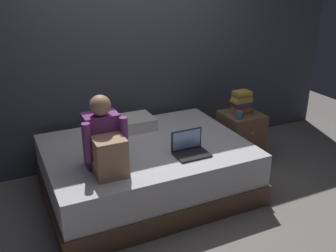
{
  "coord_description": "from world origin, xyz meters",
  "views": [
    {
      "loc": [
        -1.47,
        -2.91,
        2.16
      ],
      "look_at": [
        -0.05,
        0.1,
        0.79
      ],
      "focal_mm": 40.87,
      "sensor_mm": 36.0,
      "label": 1
    }
  ],
  "objects_px": {
    "laptop": "(190,148)",
    "bed": "(146,169)",
    "book_stack": "(241,102)",
    "pillow": "(128,124)",
    "nightstand": "(240,137)",
    "mug": "(239,115)",
    "person_sitting": "(105,142)"
  },
  "relations": [
    {
      "from": "laptop",
      "to": "pillow",
      "type": "bearing_deg",
      "value": 111.93
    },
    {
      "from": "nightstand",
      "to": "book_stack",
      "type": "height_order",
      "value": "book_stack"
    },
    {
      "from": "nightstand",
      "to": "pillow",
      "type": "bearing_deg",
      "value": 169.47
    },
    {
      "from": "nightstand",
      "to": "laptop",
      "type": "height_order",
      "value": "laptop"
    },
    {
      "from": "person_sitting",
      "to": "mug",
      "type": "height_order",
      "value": "person_sitting"
    },
    {
      "from": "bed",
      "to": "book_stack",
      "type": "xyz_separation_m",
      "value": [
        1.29,
        0.22,
        0.47
      ]
    },
    {
      "from": "bed",
      "to": "laptop",
      "type": "bearing_deg",
      "value": -50.42
    },
    {
      "from": "nightstand",
      "to": "book_stack",
      "type": "bearing_deg",
      "value": 130.46
    },
    {
      "from": "bed",
      "to": "laptop",
      "type": "height_order",
      "value": "laptop"
    },
    {
      "from": "book_stack",
      "to": "person_sitting",
      "type": "bearing_deg",
      "value": -163.79
    },
    {
      "from": "mug",
      "to": "person_sitting",
      "type": "bearing_deg",
      "value": -167.0
    },
    {
      "from": "mug",
      "to": "pillow",
      "type": "bearing_deg",
      "value": 162.98
    },
    {
      "from": "pillow",
      "to": "nightstand",
      "type": "bearing_deg",
      "value": -10.53
    },
    {
      "from": "laptop",
      "to": "nightstand",
      "type": "bearing_deg",
      "value": 29.41
    },
    {
      "from": "nightstand",
      "to": "pillow",
      "type": "relative_size",
      "value": 1.06
    },
    {
      "from": "bed",
      "to": "person_sitting",
      "type": "bearing_deg",
      "value": -148.75
    },
    {
      "from": "nightstand",
      "to": "book_stack",
      "type": "xyz_separation_m",
      "value": [
        -0.01,
        0.01,
        0.44
      ]
    },
    {
      "from": "laptop",
      "to": "mug",
      "type": "height_order",
      "value": "laptop"
    },
    {
      "from": "laptop",
      "to": "bed",
      "type": "bearing_deg",
      "value": 129.58
    },
    {
      "from": "book_stack",
      "to": "mug",
      "type": "bearing_deg",
      "value": -131.27
    },
    {
      "from": "nightstand",
      "to": "person_sitting",
      "type": "bearing_deg",
      "value": -164.31
    },
    {
      "from": "bed",
      "to": "mug",
      "type": "distance_m",
      "value": 1.23
    },
    {
      "from": "person_sitting",
      "to": "book_stack",
      "type": "height_order",
      "value": "person_sitting"
    },
    {
      "from": "nightstand",
      "to": "laptop",
      "type": "distance_m",
      "value": 1.19
    },
    {
      "from": "bed",
      "to": "nightstand",
      "type": "distance_m",
      "value": 1.32
    },
    {
      "from": "pillow",
      "to": "laptop",
      "type": "bearing_deg",
      "value": -68.07
    },
    {
      "from": "book_stack",
      "to": "pillow",
      "type": "bearing_deg",
      "value": 169.98
    },
    {
      "from": "book_stack",
      "to": "bed",
      "type": "bearing_deg",
      "value": -170.41
    },
    {
      "from": "nightstand",
      "to": "mug",
      "type": "height_order",
      "value": "mug"
    },
    {
      "from": "laptop",
      "to": "pillow",
      "type": "distance_m",
      "value": 0.87
    },
    {
      "from": "pillow",
      "to": "mug",
      "type": "distance_m",
      "value": 1.25
    },
    {
      "from": "book_stack",
      "to": "mug",
      "type": "distance_m",
      "value": 0.2
    }
  ]
}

